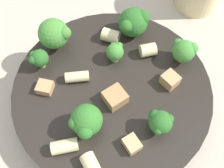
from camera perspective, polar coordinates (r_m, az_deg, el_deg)
The scene contains 18 objects.
ground_plane at distance 0.39m, azimuth 0.00°, elevation -3.61°, with size 2.00×2.00×0.00m, color #BCB29E.
pasta_bowl at distance 0.37m, azimuth 0.00°, elevation -2.05°, with size 0.25×0.25×0.04m.
broccoli_floret_0 at distance 0.31m, azimuth 9.77°, elevation -7.62°, with size 0.03×0.03×0.03m.
broccoli_floret_1 at distance 0.38m, azimuth 4.45°, elevation 12.44°, with size 0.04×0.04×0.04m.
broccoli_floret_2 at distance 0.37m, azimuth -11.57°, elevation 9.94°, with size 0.04×0.04×0.05m.
broccoli_floret_3 at distance 0.31m, azimuth -5.22°, elevation -7.61°, with size 0.04×0.04×0.04m.
broccoli_floret_4 at distance 0.37m, azimuth 14.43°, elevation 6.64°, with size 0.03×0.03×0.03m.
broccoli_floret_5 at distance 0.36m, azimuth -14.66°, elevation 5.13°, with size 0.02×0.03×0.03m.
broccoli_floret_6 at distance 0.36m, azimuth 0.62°, elevation 6.61°, with size 0.02×0.02×0.03m.
rigatoni_0 at distance 0.31m, azimuth -4.36°, elevation -15.98°, with size 0.02×0.02×0.02m, color beige.
rigatoni_1 at distance 0.35m, azimuth -7.09°, elevation 1.46°, with size 0.01×0.01×0.03m, color beige.
rigatoni_2 at distance 0.39m, azimuth -0.28°, elevation 9.78°, with size 0.02×0.02×0.02m, color beige.
rigatoni_3 at distance 0.32m, azimuth -9.60°, elevation -12.38°, with size 0.01×0.01×0.03m, color beige.
rigatoni_4 at distance 0.38m, azimuth 7.32°, elevation 6.88°, with size 0.02×0.02×0.02m, color beige.
chicken_chunk_0 at distance 0.34m, azimuth 0.62°, elevation -2.72°, with size 0.02×0.02×0.02m, color tan.
chicken_chunk_1 at distance 0.36m, azimuth 11.72°, elevation 0.82°, with size 0.02×0.02×0.02m, color tan.
chicken_chunk_2 at distance 0.32m, azimuth 4.07°, elevation -12.07°, with size 0.02×0.02×0.01m, color tan.
chicken_chunk_3 at distance 0.36m, azimuth -13.47°, elevation -0.67°, with size 0.02×0.02×0.01m, color tan.
Camera 1 is at (0.08, -0.15, 0.35)m, focal length 45.00 mm.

